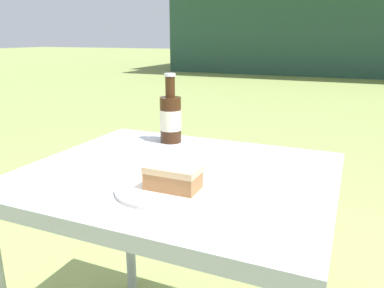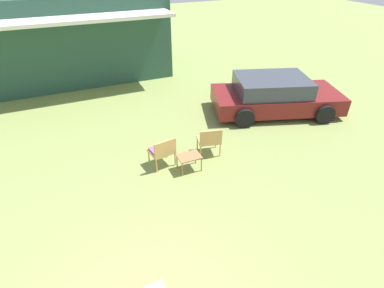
# 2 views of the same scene
# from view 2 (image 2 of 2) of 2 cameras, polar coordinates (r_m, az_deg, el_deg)

# --- Properties ---
(cabin_building) EXTENTS (9.04, 4.92, 3.34)m
(cabin_building) POSITION_cam_2_polar(r_m,az_deg,el_deg) (14.19, -25.09, 17.81)
(cabin_building) COLOR #284C3D
(cabin_building) RESTS_ON ground_plane
(parked_car) EXTENTS (4.58, 3.08, 1.23)m
(parked_car) POSITION_cam_2_polar(r_m,az_deg,el_deg) (10.59, 15.45, 8.95)
(parked_car) COLOR maroon
(parked_car) RESTS_ON ground_plane
(wicker_chair_cushioned) EXTENTS (0.66, 0.58, 0.83)m
(wicker_chair_cushioned) POSITION_cam_2_polar(r_m,az_deg,el_deg) (7.58, -5.66, -1.16)
(wicker_chair_cushioned) COLOR tan
(wicker_chair_cushioned) RESTS_ON ground_plane
(wicker_chair_plain) EXTENTS (0.68, 0.61, 0.83)m
(wicker_chair_plain) POSITION_cam_2_polar(r_m,az_deg,el_deg) (7.98, 3.36, 0.90)
(wicker_chair_plain) COLOR tan
(wicker_chair_plain) RESTS_ON ground_plane
(garden_side_table) EXTENTS (0.57, 0.41, 0.42)m
(garden_side_table) POSITION_cam_2_polar(r_m,az_deg,el_deg) (7.47, -0.55, -2.59)
(garden_side_table) COLOR #996B42
(garden_side_table) RESTS_ON ground_plane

